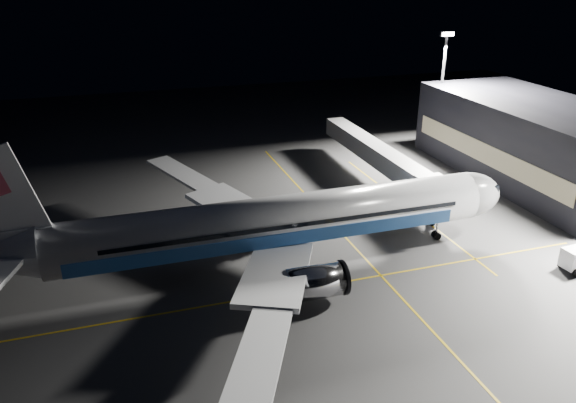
{
  "coord_description": "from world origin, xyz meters",
  "views": [
    {
      "loc": [
        -15.94,
        -53.3,
        31.28
      ],
      "look_at": [
        2.38,
        3.29,
        6.0
      ],
      "focal_mm": 35.0,
      "sensor_mm": 36.0,
      "label": 1
    }
  ],
  "objects_px": {
    "jet_bridge": "(383,158)",
    "safety_cone_c": "(291,214)",
    "safety_cone_b": "(293,242)",
    "airliner": "(267,224)",
    "baggage_tug": "(223,199)",
    "floodlight_mast_north": "(442,81)",
    "safety_cone_a": "(277,244)"
  },
  "relations": [
    {
      "from": "baggage_tug",
      "to": "safety_cone_b",
      "type": "xyz_separation_m",
      "value": [
        5.49,
        -14.55,
        -0.46
      ]
    },
    {
      "from": "safety_cone_b",
      "to": "jet_bridge",
      "type": "bearing_deg",
      "value": 36.76
    },
    {
      "from": "airliner",
      "to": "baggage_tug",
      "type": "height_order",
      "value": "airliner"
    },
    {
      "from": "jet_bridge",
      "to": "safety_cone_c",
      "type": "bearing_deg",
      "value": -159.68
    },
    {
      "from": "safety_cone_c",
      "to": "floodlight_mast_north",
      "type": "bearing_deg",
      "value": 30.19
    },
    {
      "from": "baggage_tug",
      "to": "safety_cone_a",
      "type": "xyz_separation_m",
      "value": [
        3.51,
        -14.55,
        -0.46
      ]
    },
    {
      "from": "floodlight_mast_north",
      "to": "safety_cone_a",
      "type": "xyz_separation_m",
      "value": [
        -38.8,
        -27.99,
        -12.07
      ]
    },
    {
      "from": "floodlight_mast_north",
      "to": "jet_bridge",
      "type": "bearing_deg",
      "value": -142.26
    },
    {
      "from": "safety_cone_b",
      "to": "safety_cone_c",
      "type": "bearing_deg",
      "value": 72.94
    },
    {
      "from": "floodlight_mast_north",
      "to": "safety_cone_a",
      "type": "relative_size",
      "value": 34.91
    },
    {
      "from": "airliner",
      "to": "safety_cone_a",
      "type": "relative_size",
      "value": 103.7
    },
    {
      "from": "jet_bridge",
      "to": "safety_cone_b",
      "type": "relative_size",
      "value": 57.98
    },
    {
      "from": "jet_bridge",
      "to": "safety_cone_b",
      "type": "distance_m",
      "value": 23.87
    },
    {
      "from": "jet_bridge",
      "to": "baggage_tug",
      "type": "height_order",
      "value": "jet_bridge"
    },
    {
      "from": "baggage_tug",
      "to": "safety_cone_b",
      "type": "height_order",
      "value": "baggage_tug"
    },
    {
      "from": "safety_cone_c",
      "to": "baggage_tug",
      "type": "bearing_deg",
      "value": 140.5
    },
    {
      "from": "jet_bridge",
      "to": "safety_cone_b",
      "type": "height_order",
      "value": "jet_bridge"
    },
    {
      "from": "floodlight_mast_north",
      "to": "safety_cone_c",
      "type": "relative_size",
      "value": 39.24
    },
    {
      "from": "baggage_tug",
      "to": "safety_cone_c",
      "type": "bearing_deg",
      "value": -64.28
    },
    {
      "from": "floodlight_mast_north",
      "to": "safety_cone_a",
      "type": "bearing_deg",
      "value": -144.2
    },
    {
      "from": "safety_cone_a",
      "to": "safety_cone_b",
      "type": "distance_m",
      "value": 1.98
    },
    {
      "from": "safety_cone_a",
      "to": "baggage_tug",
      "type": "bearing_deg",
      "value": 103.57
    },
    {
      "from": "baggage_tug",
      "to": "safety_cone_c",
      "type": "height_order",
      "value": "baggage_tug"
    },
    {
      "from": "floodlight_mast_north",
      "to": "safety_cone_c",
      "type": "xyz_separation_m",
      "value": [
        -34.36,
        -19.99,
        -12.11
      ]
    },
    {
      "from": "jet_bridge",
      "to": "safety_cone_c",
      "type": "height_order",
      "value": "jet_bridge"
    },
    {
      "from": "airliner",
      "to": "safety_cone_c",
      "type": "xyz_separation_m",
      "value": [
        6.72,
        12.0,
        -4.9
      ]
    },
    {
      "from": "safety_cone_b",
      "to": "floodlight_mast_north",
      "type": "bearing_deg",
      "value": 37.24
    },
    {
      "from": "airliner",
      "to": "safety_cone_a",
      "type": "bearing_deg",
      "value": 60.34
    },
    {
      "from": "floodlight_mast_north",
      "to": "safety_cone_c",
      "type": "bearing_deg",
      "value": -149.81
    },
    {
      "from": "safety_cone_c",
      "to": "safety_cone_b",
      "type": "bearing_deg",
      "value": -107.06
    },
    {
      "from": "airliner",
      "to": "baggage_tug",
      "type": "bearing_deg",
      "value": 93.8
    },
    {
      "from": "baggage_tug",
      "to": "jet_bridge",
      "type": "bearing_deg",
      "value": -25.94
    }
  ]
}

